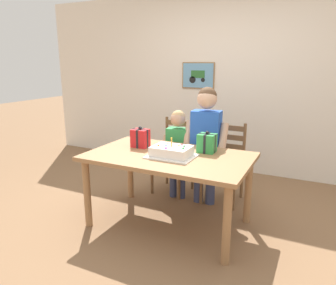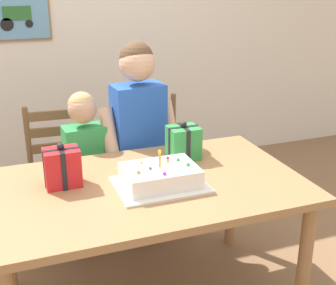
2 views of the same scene
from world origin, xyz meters
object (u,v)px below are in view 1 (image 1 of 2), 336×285
object	(u,v)px
birthday_cake	(172,152)
gift_box_beside_cake	(140,138)
child_older	(206,135)
dining_table	(169,163)
child_younger	(178,146)
chair_right	(224,162)
chair_left	(174,155)
gift_box_red_large	(207,143)

from	to	relation	value
birthday_cake	gift_box_beside_cake	world-z (taller)	gift_box_beside_cake
child_older	gift_box_beside_cake	bearing A→B (deg)	-137.05
dining_table	gift_box_beside_cake	xyz separation A→B (m)	(-0.39, 0.13, 0.19)
dining_table	child_younger	xyz separation A→B (m)	(-0.19, 0.64, 0.00)
chair_right	child_younger	bearing A→B (deg)	-160.23
gift_box_beside_cake	dining_table	bearing A→B (deg)	-17.71
chair_left	dining_table	bearing A→B (deg)	-68.65
chair_left	chair_right	world-z (taller)	same
dining_table	chair_right	size ratio (longest dim) A/B	1.71
chair_right	child_younger	size ratio (longest dim) A/B	0.86
gift_box_beside_cake	child_younger	xyz separation A→B (m)	(0.20, 0.51, -0.18)
chair_right	gift_box_red_large	bearing A→B (deg)	-92.39
chair_right	dining_table	bearing A→B (deg)	-111.51
chair_left	gift_box_beside_cake	bearing A→B (deg)	-95.94
birthday_cake	gift_box_red_large	world-z (taller)	gift_box_red_large
dining_table	birthday_cake	bearing A→B (deg)	-43.43
child_older	chair_right	bearing A→B (deg)	47.67
gift_box_red_large	child_younger	bearing A→B (deg)	141.81
birthday_cake	child_younger	world-z (taller)	child_younger
gift_box_beside_cake	child_older	world-z (taller)	child_older
gift_box_beside_cake	child_younger	bearing A→B (deg)	68.42
birthday_cake	child_younger	xyz separation A→B (m)	(-0.25, 0.69, -0.14)
chair_right	child_younger	world-z (taller)	child_younger
birthday_cake	child_older	distance (m)	0.69
gift_box_beside_cake	chair_right	world-z (taller)	gift_box_beside_cake
gift_box_beside_cake	child_younger	distance (m)	0.58
birthday_cake	chair_right	size ratio (longest dim) A/B	0.48
gift_box_beside_cake	chair_left	size ratio (longest dim) A/B	0.25
chair_right	child_older	size ratio (longest dim) A/B	0.68
chair_left	chair_right	size ratio (longest dim) A/B	1.00
gift_box_red_large	gift_box_beside_cake	size ratio (longest dim) A/B	0.97
child_older	chair_left	bearing A→B (deg)	158.67
birthday_cake	gift_box_beside_cake	size ratio (longest dim) A/B	1.95
gift_box_beside_cake	chair_left	world-z (taller)	gift_box_beside_cake
dining_table	child_older	xyz separation A→B (m)	(0.15, 0.64, 0.17)
child_older	child_younger	bearing A→B (deg)	179.90
gift_box_red_large	chair_left	xyz separation A→B (m)	(-0.62, 0.57, -0.36)
dining_table	chair_left	xyz separation A→B (m)	(-0.32, 0.82, -0.18)
dining_table	gift_box_red_large	distance (m)	0.43
gift_box_red_large	chair_left	bearing A→B (deg)	137.37
chair_left	child_older	size ratio (longest dim) A/B	0.68
chair_right	chair_left	bearing A→B (deg)	-179.99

